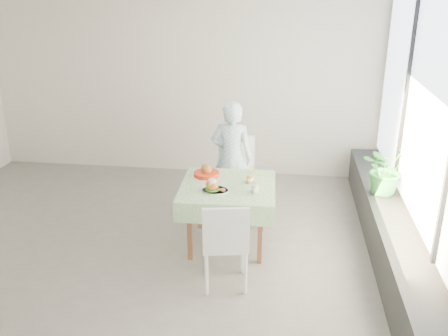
# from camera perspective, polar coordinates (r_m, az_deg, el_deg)

# --- Properties ---
(floor) EXTENTS (6.00, 6.00, 0.00)m
(floor) POSITION_cam_1_polar(r_m,az_deg,el_deg) (5.94, -9.47, -8.75)
(floor) COLOR #5F5D5A
(floor) RESTS_ON ground
(wall_back) EXTENTS (6.00, 0.02, 2.80)m
(wall_back) POSITION_cam_1_polar(r_m,az_deg,el_deg) (7.74, -4.84, 9.57)
(wall_back) COLOR beige
(wall_back) RESTS_ON ground
(wall_front) EXTENTS (6.00, 0.02, 2.80)m
(wall_front) POSITION_cam_1_polar(r_m,az_deg,el_deg) (3.28, -23.40, -8.37)
(wall_front) COLOR beige
(wall_front) RESTS_ON ground
(wall_right) EXTENTS (0.02, 5.00, 2.80)m
(wall_right) POSITION_cam_1_polar(r_m,az_deg,el_deg) (5.33, 22.16, 2.88)
(wall_right) COLOR beige
(wall_right) RESTS_ON ground
(window_pane) EXTENTS (0.01, 4.80, 2.18)m
(window_pane) POSITION_cam_1_polar(r_m,az_deg,el_deg) (5.26, 22.21, 5.48)
(window_pane) COLOR #D1E0F9
(window_pane) RESTS_ON ground
(window_ledge) EXTENTS (0.40, 4.80, 0.50)m
(window_ledge) POSITION_cam_1_polar(r_m,az_deg,el_deg) (5.72, 18.65, -8.02)
(window_ledge) COLOR black
(window_ledge) RESTS_ON ground
(cafe_table) EXTENTS (1.07, 1.07, 0.74)m
(cafe_table) POSITION_cam_1_polar(r_m,az_deg,el_deg) (5.69, 0.44, -4.59)
(cafe_table) COLOR brown
(cafe_table) RESTS_ON ground
(chair_far) EXTENTS (0.53, 0.53, 0.99)m
(chair_far) POSITION_cam_1_polar(r_m,az_deg,el_deg) (6.54, 1.50, -2.59)
(chair_far) COLOR white
(chair_far) RESTS_ON ground
(chair_near) EXTENTS (0.51, 0.51, 0.93)m
(chair_near) POSITION_cam_1_polar(r_m,az_deg,el_deg) (5.05, 0.13, -10.38)
(chair_near) COLOR white
(chair_near) RESTS_ON ground
(diner) EXTENTS (0.57, 0.40, 1.50)m
(diner) POSITION_cam_1_polar(r_m,az_deg,el_deg) (6.40, 0.89, 1.16)
(diner) COLOR #93C9EB
(diner) RESTS_ON ground
(main_dish) EXTENTS (0.29, 0.29, 0.15)m
(main_dish) POSITION_cam_1_polar(r_m,az_deg,el_deg) (5.40, -1.19, -2.19)
(main_dish) COLOR white
(main_dish) RESTS_ON cafe_table
(juice_cup_orange) EXTENTS (0.09, 0.09, 0.24)m
(juice_cup_orange) POSITION_cam_1_polar(r_m,az_deg,el_deg) (5.62, 2.98, -1.19)
(juice_cup_orange) COLOR white
(juice_cup_orange) RESTS_ON cafe_table
(juice_cup_lemonade) EXTENTS (0.09, 0.09, 0.25)m
(juice_cup_lemonade) POSITION_cam_1_polar(r_m,az_deg,el_deg) (5.38, 3.53, -2.25)
(juice_cup_lemonade) COLOR white
(juice_cup_lemonade) RESTS_ON cafe_table
(second_dish) EXTENTS (0.30, 0.30, 0.14)m
(second_dish) POSITION_cam_1_polar(r_m,az_deg,el_deg) (5.83, -2.03, -0.52)
(second_dish) COLOR #B32512
(second_dish) RESTS_ON cafe_table
(potted_plant) EXTENTS (0.74, 0.74, 0.62)m
(potted_plant) POSITION_cam_1_polar(r_m,az_deg,el_deg) (6.17, 18.02, -0.04)
(potted_plant) COLOR #28792B
(potted_plant) RESTS_ON window_ledge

